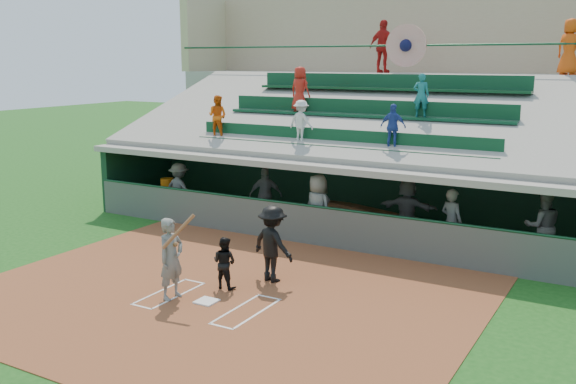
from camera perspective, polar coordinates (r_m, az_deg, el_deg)
The scene contains 21 objects.
ground at distance 14.05m, azimuth -7.25°, elevation -9.75°, with size 100.00×100.00×0.00m, color #184D15.
dirt_slab at distance 14.42m, azimuth -6.04°, elevation -9.10°, with size 11.00×9.00×0.02m, color brown.
home_plate at distance 14.04m, azimuth -7.25°, elevation -9.61°, with size 0.43×0.43×0.03m, color white.
batters_box_chalk at distance 14.04m, azimuth -7.25°, elevation -9.66°, with size 2.65×1.85×0.01m.
dugout_floor at distance 19.57m, azimuth 4.71°, elevation -3.42°, with size 16.00×3.50×0.04m, color gray.
concourse_slab at distance 25.34m, azimuth 11.33°, elevation 5.10°, with size 20.00×3.00×4.60m, color gray.
grandstand at distance 22.55m, azimuth 8.86°, elevation 4.30°, with size 20.40×10.40×7.80m.
batter_at_plate at distance 14.08m, azimuth -10.33°, elevation -5.82°, with size 0.87×0.76×1.95m.
catcher at distance 14.64m, azimuth -5.68°, elevation -6.26°, with size 0.58×0.45×1.19m, color black.
home_umpire at distance 14.94m, azimuth -1.38°, elevation -4.62°, with size 1.16×0.67×1.80m, color black.
dugout_bench at distance 20.75m, azimuth 5.68°, elevation -1.82°, with size 16.16×0.48×0.48m, color #915934.
white_table at distance 22.00m, azimuth -10.62°, elevation -0.89°, with size 0.81×0.61×0.71m, color silver.
water_cooler at distance 21.98m, azimuth -10.68°, elevation 0.63°, with size 0.44×0.44×0.44m, color orange.
dugout_player_a at distance 21.45m, azimuth -9.64°, elevation 0.24°, with size 1.13×0.65×1.74m, color #595C57.
dugout_player_b at distance 20.20m, azimuth -2.00°, elevation -0.29°, with size 1.03×0.43×1.76m, color #5A5C57.
dugout_player_c at distance 18.15m, azimuth 2.67°, elevation -1.42°, with size 0.93×0.61×1.91m, color #61645F.
dugout_player_d at distance 18.51m, azimuth 10.55°, elevation -1.55°, with size 1.66×0.53×1.79m, color #51534E.
dugout_player_e at distance 17.34m, azimuth 14.32°, elevation -2.62°, with size 0.65×0.43×1.79m, color #535651.
dugout_player_f at distance 17.46m, azimuth 21.69°, elevation -2.86°, with size 0.91×0.71×1.87m, color #585A55.
concourse_staff_a at distance 25.15m, azimuth 8.48°, elevation 12.67°, with size 1.16×0.48×1.99m, color #AC1513.
concourse_staff_b at distance 22.70m, azimuth 23.78°, elevation 11.70°, with size 0.88×0.57×1.79m, color #D0460C.
Camera 1 is at (7.95, -10.39, 5.12)m, focal length 40.00 mm.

